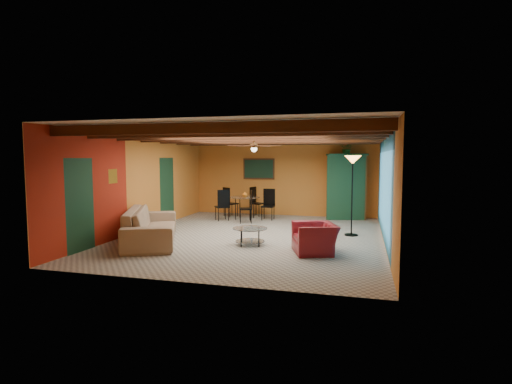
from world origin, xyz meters
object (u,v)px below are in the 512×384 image
(coffee_table, at_px, (250,236))
(potted_plant, at_px, (347,148))
(sofa, at_px, (151,225))
(vase, at_px, (245,186))
(dining_table, at_px, (245,204))
(armchair, at_px, (315,238))
(floor_lamp, at_px, (352,196))
(armoire, at_px, (346,187))

(coffee_table, relative_size, potted_plant, 1.67)
(sofa, distance_m, vase, 4.31)
(sofa, height_order, coffee_table, sofa)
(coffee_table, relative_size, dining_table, 0.41)
(armchair, bearing_deg, floor_lamp, 142.41)
(coffee_table, height_order, dining_table, dining_table)
(armchair, xyz_separation_m, dining_table, (-2.81, 4.16, 0.19))
(dining_table, height_order, potted_plant, potted_plant)
(armchair, relative_size, dining_table, 0.50)
(coffee_table, distance_m, armoire, 5.20)
(dining_table, xyz_separation_m, armoire, (3.27, 0.94, 0.54))
(armchair, bearing_deg, coffee_table, -123.40)
(floor_lamp, bearing_deg, dining_table, 150.81)
(coffee_table, bearing_deg, sofa, -172.37)
(sofa, distance_m, potted_plant, 6.98)
(coffee_table, bearing_deg, armoire, 66.79)
(coffee_table, xyz_separation_m, armoire, (2.02, 4.71, 0.85))
(sofa, xyz_separation_m, armoire, (4.43, 5.03, 0.65))
(armoire, xyz_separation_m, potted_plant, (0.00, 0.00, 1.31))
(sofa, relative_size, vase, 15.26)
(sofa, xyz_separation_m, vase, (1.16, 4.09, 0.71))
(sofa, bearing_deg, dining_table, -40.71)
(floor_lamp, distance_m, potted_plant, 3.20)
(sofa, height_order, vase, vase)
(dining_table, relative_size, vase, 10.74)
(armoire, bearing_deg, floor_lamp, -98.29)
(dining_table, bearing_deg, coffee_table, -71.64)
(dining_table, relative_size, armoire, 0.94)
(armchair, relative_size, potted_plant, 2.02)
(coffee_table, height_order, potted_plant, potted_plant)
(coffee_table, distance_m, vase, 4.08)
(coffee_table, xyz_separation_m, potted_plant, (2.02, 4.71, 2.16))
(dining_table, distance_m, vase, 0.61)
(armchair, distance_m, dining_table, 5.03)
(sofa, distance_m, armoire, 6.74)
(armchair, bearing_deg, armoire, 155.44)
(armoire, distance_m, floor_lamp, 2.92)
(dining_table, distance_m, armoire, 3.45)
(floor_lamp, xyz_separation_m, potted_plant, (-0.26, 2.91, 1.31))
(armchair, xyz_separation_m, floor_lamp, (0.72, 2.19, 0.74))
(sofa, relative_size, armchair, 2.85)
(coffee_table, height_order, floor_lamp, floor_lamp)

